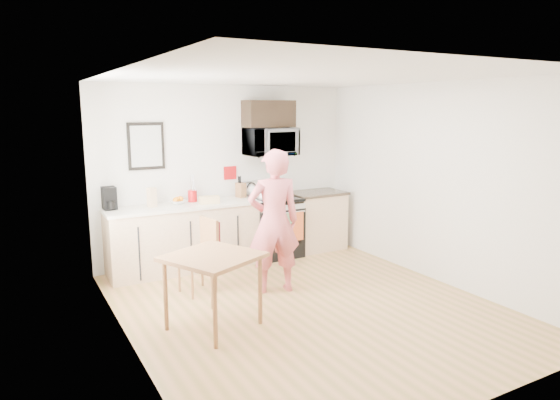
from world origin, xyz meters
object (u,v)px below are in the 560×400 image
range (274,228)px  cake (285,194)px  microwave (270,142)px  dining_table (213,263)px  chair (206,244)px  person (274,221)px

range → cake: (0.18, -0.03, 0.53)m
microwave → dining_table: 2.93m
microwave → chair: microwave is taller
dining_table → chair: size_ratio=1.04×
dining_table → chair: bearing=73.0°
microwave → person: size_ratio=0.43×
range → dining_table: (-1.78, -1.96, 0.26)m
range → chair: size_ratio=1.26×
cake → microwave: bearing=143.4°
microwave → range: bearing=-89.9°
microwave → person: 1.83m
person → cake: bearing=-110.4°
chair → cake: cake is taller
person → chair: bearing=-16.6°
microwave → chair: (-1.45, -1.01, -1.17)m
microwave → dining_table: microwave is taller
person → chair: size_ratio=1.93×
person → dining_table: bearing=44.6°
person → dining_table: size_ratio=1.85×
microwave → chair: 2.12m
range → microwave: 1.33m
dining_table → cake: (1.95, 1.93, 0.27)m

